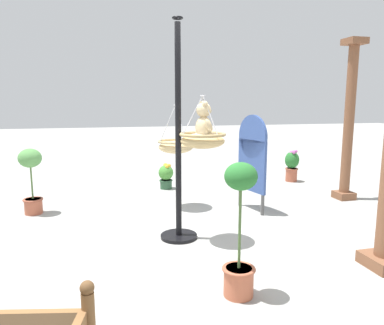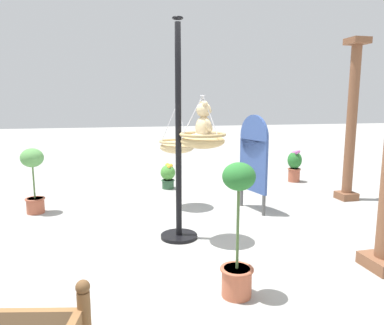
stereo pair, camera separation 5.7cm
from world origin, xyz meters
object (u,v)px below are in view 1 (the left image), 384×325
potted_plant_bushy_green (240,233)px  display_sign_board (252,155)px  hanging_basket_with_teddy (203,140)px  potted_plant_fern_front (292,165)px  greenhouse_pillar_right (349,124)px  display_pole_central (178,173)px  hanging_basket_left_high (176,146)px  teddy_bear (205,123)px  potted_plant_tall_leafy (31,176)px  potted_plant_small_succulent (166,176)px

potted_plant_bushy_green → display_sign_board: size_ratio=0.80×
hanging_basket_with_teddy → potted_plant_fern_front: (-2.68, 2.66, -0.86)m
hanging_basket_with_teddy → greenhouse_pillar_right: (-1.23, 2.84, 0.06)m
greenhouse_pillar_right → potted_plant_bushy_green: 3.87m
display_pole_central → display_sign_board: (-0.85, 1.29, 0.05)m
hanging_basket_with_teddy → display_sign_board: bearing=133.8°
potted_plant_fern_front → display_sign_board: (1.68, -1.62, 0.51)m
display_pole_central → hanging_basket_left_high: display_pole_central is taller
hanging_basket_with_teddy → hanging_basket_left_high: hanging_basket_with_teddy is taller
display_pole_central → greenhouse_pillar_right: bearing=109.3°
teddy_bear → potted_plant_tall_leafy: size_ratio=0.45×
potted_plant_bushy_green → hanging_basket_with_teddy: bearing=178.4°
hanging_basket_left_high → display_sign_board: hanging_basket_left_high is taller
potted_plant_fern_front → potted_plant_small_succulent: (0.01, -2.62, -0.10)m
teddy_bear → hanging_basket_with_teddy: bearing=-90.0°
hanging_basket_with_teddy → potted_plant_small_succulent: hanging_basket_with_teddy is taller
hanging_basket_left_high → potted_plant_small_succulent: hanging_basket_left_high is taller
display_pole_central → greenhouse_pillar_right: (-1.08, 3.09, 0.46)m
hanging_basket_with_teddy → potted_plant_bushy_green: size_ratio=0.52×
hanging_basket_left_high → potted_plant_bushy_green: (2.68, -0.01, -0.41)m
hanging_basket_with_teddy → potted_plant_tall_leafy: 2.74m
teddy_bear → potted_plant_small_succulent: bearing=179.7°
display_sign_board → potted_plant_fern_front: bearing=136.1°
potted_plant_tall_leafy → potted_plant_small_succulent: size_ratio=1.98×
hanging_basket_left_high → potted_plant_fern_front: hanging_basket_left_high is taller
greenhouse_pillar_right → potted_plant_bushy_green: size_ratio=2.28×
hanging_basket_with_teddy → teddy_bear: 0.19m
hanging_basket_with_teddy → display_sign_board: 1.49m
teddy_bear → greenhouse_pillar_right: 3.07m
potted_plant_tall_leafy → potted_plant_small_succulent: (-1.06, 2.16, -0.31)m
potted_plant_fern_front → teddy_bear: bearing=-44.5°
potted_plant_fern_front → display_sign_board: size_ratio=0.46×
potted_plant_fern_front → potted_plant_tall_leafy: 4.90m
greenhouse_pillar_right → potted_plant_fern_front: 1.72m
hanging_basket_left_high → potted_plant_tall_leafy: hanging_basket_left_high is taller
display_pole_central → potted_plant_fern_front: (-2.53, 2.91, -0.46)m
potted_plant_tall_leafy → potted_plant_small_succulent: bearing=116.2°
potted_plant_tall_leafy → potted_plant_bushy_green: (2.87, 2.08, -0.01)m
hanging_basket_left_high → potted_plant_tall_leafy: size_ratio=0.76×
greenhouse_pillar_right → potted_plant_small_succulent: size_ratio=5.38×
hanging_basket_with_teddy → potted_plant_fern_front: bearing=135.2°
potted_plant_fern_front → potted_plant_small_succulent: potted_plant_fern_front is taller
teddy_bear → potted_plant_fern_front: size_ratio=0.65×
potted_plant_bushy_green → hanging_basket_left_high: bearing=179.8°
teddy_bear → greenhouse_pillar_right: greenhouse_pillar_right is taller
teddy_bear → display_sign_board: bearing=134.4°
potted_plant_tall_leafy → potted_plant_small_succulent: 2.42m
greenhouse_pillar_right → display_sign_board: bearing=-82.6°
potted_plant_bushy_green → greenhouse_pillar_right: bearing=131.0°
potted_plant_small_succulent → hanging_basket_with_teddy: bearing=-0.8°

